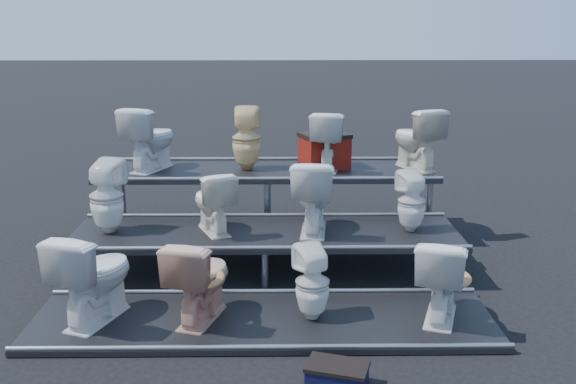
{
  "coord_description": "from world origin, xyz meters",
  "views": [
    {
      "loc": [
        0.15,
        -6.66,
        2.68
      ],
      "look_at": [
        0.25,
        0.1,
        0.88
      ],
      "focal_mm": 40.0,
      "sensor_mm": 36.0,
      "label": 1
    }
  ],
  "objects_px": {
    "toilet_3": "(442,277)",
    "toilet_2": "(312,283)",
    "toilet_6": "(313,195)",
    "toilet_11": "(416,138)",
    "toilet_0": "(94,275)",
    "toilet_9": "(246,138)",
    "toilet_5": "(213,202)",
    "step_stool": "(337,377)",
    "toilet_10": "(329,140)",
    "toilet_7": "(411,201)",
    "toilet_1": "(200,278)",
    "red_crate": "(324,153)",
    "toilet_8": "(150,138)",
    "toilet_4": "(107,197)"
  },
  "relations": [
    {
      "from": "toilet_5",
      "to": "toilet_8",
      "type": "height_order",
      "value": "toilet_8"
    },
    {
      "from": "toilet_5",
      "to": "toilet_10",
      "type": "height_order",
      "value": "toilet_10"
    },
    {
      "from": "toilet_5",
      "to": "step_stool",
      "type": "bearing_deg",
      "value": 92.78
    },
    {
      "from": "toilet_0",
      "to": "toilet_3",
      "type": "relative_size",
      "value": 1.09
    },
    {
      "from": "toilet_6",
      "to": "toilet_11",
      "type": "bearing_deg",
      "value": -130.68
    },
    {
      "from": "toilet_10",
      "to": "red_crate",
      "type": "xyz_separation_m",
      "value": [
        -0.06,
        0.06,
        -0.17
      ]
    },
    {
      "from": "toilet_10",
      "to": "step_stool",
      "type": "distance_m",
      "value": 3.83
    },
    {
      "from": "toilet_6",
      "to": "toilet_10",
      "type": "bearing_deg",
      "value": -96.08
    },
    {
      "from": "toilet_8",
      "to": "toilet_11",
      "type": "distance_m",
      "value": 3.35
    },
    {
      "from": "toilet_10",
      "to": "toilet_4",
      "type": "bearing_deg",
      "value": 40.47
    },
    {
      "from": "toilet_5",
      "to": "toilet_9",
      "type": "xyz_separation_m",
      "value": [
        0.31,
        1.3,
        0.46
      ]
    },
    {
      "from": "step_stool",
      "to": "toilet_11",
      "type": "bearing_deg",
      "value": 87.93
    },
    {
      "from": "toilet_5",
      "to": "step_stool",
      "type": "height_order",
      "value": "toilet_5"
    },
    {
      "from": "toilet_5",
      "to": "toilet_11",
      "type": "bearing_deg",
      "value": -175.37
    },
    {
      "from": "toilet_2",
      "to": "toilet_3",
      "type": "relative_size",
      "value": 0.88
    },
    {
      "from": "toilet_5",
      "to": "toilet_7",
      "type": "relative_size",
      "value": 1.02
    },
    {
      "from": "toilet_9",
      "to": "toilet_11",
      "type": "xyz_separation_m",
      "value": [
        2.14,
        0.0,
        -0.0
      ]
    },
    {
      "from": "toilet_8",
      "to": "toilet_9",
      "type": "xyz_separation_m",
      "value": [
        1.2,
        0.0,
        -0.01
      ]
    },
    {
      "from": "toilet_4",
      "to": "step_stool",
      "type": "relative_size",
      "value": 1.81
    },
    {
      "from": "red_crate",
      "to": "step_stool",
      "type": "xyz_separation_m",
      "value": [
        -0.14,
        -3.71,
        -0.98
      ]
    },
    {
      "from": "toilet_0",
      "to": "toilet_9",
      "type": "height_order",
      "value": "toilet_9"
    },
    {
      "from": "red_crate",
      "to": "step_stool",
      "type": "height_order",
      "value": "red_crate"
    },
    {
      "from": "toilet_6",
      "to": "toilet_8",
      "type": "height_order",
      "value": "toilet_8"
    },
    {
      "from": "toilet_8",
      "to": "toilet_9",
      "type": "distance_m",
      "value": 1.2
    },
    {
      "from": "toilet_4",
      "to": "toilet_7",
      "type": "bearing_deg",
      "value": -166.76
    },
    {
      "from": "toilet_0",
      "to": "toilet_6",
      "type": "xyz_separation_m",
      "value": [
        2.02,
        1.3,
        0.38
      ]
    },
    {
      "from": "toilet_3",
      "to": "toilet_5",
      "type": "height_order",
      "value": "toilet_5"
    },
    {
      "from": "toilet_3",
      "to": "toilet_9",
      "type": "bearing_deg",
      "value": -35.16
    },
    {
      "from": "toilet_3",
      "to": "toilet_2",
      "type": "bearing_deg",
      "value": 19.0
    },
    {
      "from": "toilet_2",
      "to": "toilet_3",
      "type": "xyz_separation_m",
      "value": [
        1.17,
        0.0,
        0.05
      ]
    },
    {
      "from": "toilet_1",
      "to": "toilet_10",
      "type": "relative_size",
      "value": 1.06
    },
    {
      "from": "toilet_3",
      "to": "red_crate",
      "type": "distance_m",
      "value": 2.87
    },
    {
      "from": "toilet_2",
      "to": "red_crate",
      "type": "xyz_separation_m",
      "value": [
        0.28,
        2.66,
        0.66
      ]
    },
    {
      "from": "toilet_4",
      "to": "toilet_10",
      "type": "distance_m",
      "value": 2.83
    },
    {
      "from": "toilet_3",
      "to": "toilet_11",
      "type": "xyz_separation_m",
      "value": [
        0.27,
        2.6,
        0.8
      ]
    },
    {
      "from": "toilet_2",
      "to": "toilet_6",
      "type": "bearing_deg",
      "value": -111.88
    },
    {
      "from": "toilet_3",
      "to": "toilet_9",
      "type": "xyz_separation_m",
      "value": [
        -1.88,
        2.6,
        0.81
      ]
    },
    {
      "from": "toilet_6",
      "to": "toilet_11",
      "type": "xyz_separation_m",
      "value": [
        1.36,
        1.3,
        0.39
      ]
    },
    {
      "from": "toilet_0",
      "to": "toilet_6",
      "type": "distance_m",
      "value": 2.43
    },
    {
      "from": "toilet_1",
      "to": "red_crate",
      "type": "xyz_separation_m",
      "value": [
        1.29,
        2.66,
        0.61
      ]
    },
    {
      "from": "toilet_5",
      "to": "step_stool",
      "type": "distance_m",
      "value": 2.72
    },
    {
      "from": "toilet_0",
      "to": "toilet_7",
      "type": "height_order",
      "value": "toilet_7"
    },
    {
      "from": "step_stool",
      "to": "toilet_0",
      "type": "bearing_deg",
      "value": 170.74
    },
    {
      "from": "toilet_2",
      "to": "toilet_10",
      "type": "bearing_deg",
      "value": -116.33
    },
    {
      "from": "toilet_0",
      "to": "toilet_9",
      "type": "relative_size",
      "value": 1.08
    },
    {
      "from": "toilet_2",
      "to": "toilet_10",
      "type": "height_order",
      "value": "toilet_10"
    },
    {
      "from": "toilet_7",
      "to": "toilet_9",
      "type": "distance_m",
      "value": 2.31
    },
    {
      "from": "toilet_3",
      "to": "toilet_7",
      "type": "bearing_deg",
      "value": -69.66
    },
    {
      "from": "toilet_3",
      "to": "toilet_1",
      "type": "bearing_deg",
      "value": 19.0
    },
    {
      "from": "toilet_9",
      "to": "toilet_11",
      "type": "bearing_deg",
      "value": -177.15
    }
  ]
}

